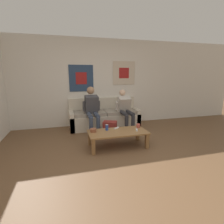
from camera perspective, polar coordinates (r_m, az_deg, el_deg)
The scene contains 12 objects.
ground_plane at distance 3.08m, azimuth 2.08°, elevation -17.67°, with size 18.00×18.00×0.00m, color brown.
wall_back at distance 5.29m, azimuth -6.59°, elevation 9.40°, with size 10.00×0.07×2.55m.
couch at distance 5.15m, azimuth -2.51°, elevation -1.76°, with size 2.00×0.71×0.84m.
coffee_table at distance 3.76m, azimuth 1.90°, elevation -7.10°, with size 1.25×0.59×0.34m.
person_seated_adult at distance 4.62m, azimuth -6.53°, elevation 1.26°, with size 0.47×0.85×1.21m.
person_seated_teen at distance 4.86m, azimuth 4.32°, elevation 1.18°, with size 0.47×0.91×1.11m.
backpack at distance 4.42m, azimuth -0.70°, elevation -5.60°, with size 0.40×0.36×0.37m.
ceramic_bowl at distance 3.72m, azimuth -6.18°, elevation -5.89°, with size 0.14×0.14×0.07m.
pillar_candle at distance 4.04m, azimuth 8.55°, elevation -4.44°, with size 0.08×0.08×0.09m.
drink_can_blue at distance 3.80m, azimuth -1.70°, elevation -5.05°, with size 0.07×0.07×0.12m.
game_controller_near_left at distance 3.92m, azimuth 1.48°, elevation -5.25°, with size 0.14×0.11×0.03m.
game_controller_near_right at distance 3.84m, azimuth 8.08°, elevation -5.76°, with size 0.08×0.15×0.03m.
Camera 1 is at (-0.81, -2.54, 1.54)m, focal length 28.00 mm.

